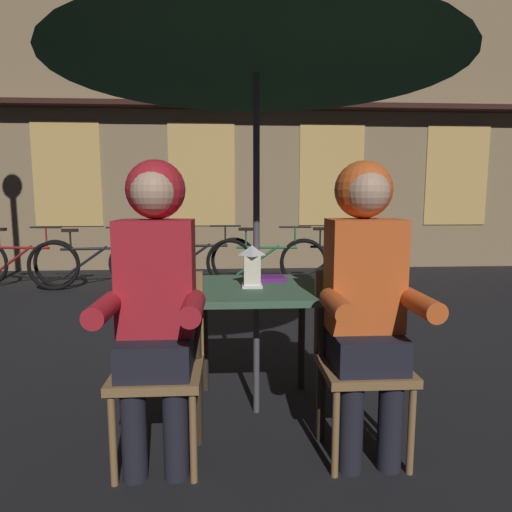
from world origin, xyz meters
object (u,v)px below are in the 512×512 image
at_px(patio_umbrella, 256,35).
at_px(bicycle_fourth, 266,262).
at_px(chair_right, 359,351).
at_px(person_left_hooded, 156,283).
at_px(bicycle_second, 94,263).
at_px(bicycle_third, 198,259).
at_px(bicycle_fifth, 340,261).
at_px(book, 268,279).
at_px(chair_left, 160,355).
at_px(cafe_table, 256,304).
at_px(bicycle_nearest, 20,262).
at_px(lantern, 252,265).
at_px(person_right_hooded, 366,281).

distance_m(patio_umbrella, bicycle_fourth, 3.97).
bearing_deg(patio_umbrella, chair_right, -37.55).
height_order(person_left_hooded, bicycle_second, person_left_hooded).
bearing_deg(bicycle_third, bicycle_fifth, -7.84).
distance_m(chair_right, book, 0.71).
relative_size(bicycle_fourth, book, 8.39).
relative_size(person_left_hooded, bicycle_second, 0.84).
bearing_deg(bicycle_fourth, chair_left, -102.04).
bearing_deg(patio_umbrella, cafe_table, 0.00).
bearing_deg(bicycle_second, bicycle_nearest, 170.86).
distance_m(cafe_table, bicycle_nearest, 4.80).
xyz_separation_m(bicycle_nearest, book, (3.09, -3.57, 0.41)).
xyz_separation_m(cafe_table, bicycle_third, (-0.60, 3.83, -0.29)).
bearing_deg(cafe_table, lantern, -140.29).
bearing_deg(bicycle_third, bicycle_nearest, -177.54).
bearing_deg(bicycle_second, person_left_hooded, -69.48).
height_order(person_right_hooded, bicycle_fifth, person_right_hooded).
bearing_deg(chair_left, patio_umbrella, 37.55).
xyz_separation_m(chair_right, bicycle_fifth, (0.91, 3.92, -0.14)).
relative_size(bicycle_third, bicycle_fifth, 1.01).
height_order(patio_umbrella, bicycle_fifth, patio_umbrella).
relative_size(cafe_table, bicycle_fifth, 0.44).
bearing_deg(person_left_hooded, cafe_table, 41.57).
distance_m(patio_umbrella, bicycle_nearest, 5.09).
relative_size(person_right_hooded, book, 7.00).
distance_m(person_right_hooded, bicycle_fourth, 4.03).
bearing_deg(book, bicycle_nearest, 127.05).
bearing_deg(chair_left, bicycle_fifth, 64.54).
xyz_separation_m(lantern, person_left_hooded, (-0.45, -0.40, -0.01)).
height_order(chair_left, bicycle_second, chair_left).
relative_size(chair_left, bicycle_nearest, 0.52).
distance_m(patio_umbrella, bicycle_fifth, 4.18).
height_order(person_right_hooded, book, person_right_hooded).
xyz_separation_m(patio_umbrella, person_left_hooded, (-0.48, -0.43, -1.21)).
height_order(chair_right, bicycle_fifth, chair_right).
xyz_separation_m(bicycle_third, bicycle_fourth, (0.96, -0.26, 0.00)).
xyz_separation_m(chair_right, bicycle_fourth, (-0.12, 3.94, -0.14)).
bearing_deg(bicycle_nearest, patio_umbrella, -51.06).
xyz_separation_m(lantern, bicycle_second, (-1.94, 3.58, -0.51)).
relative_size(person_right_hooded, bicycle_second, 0.84).
bearing_deg(cafe_table, bicycle_nearest, 128.94).
relative_size(bicycle_fifth, book, 8.35).
bearing_deg(bicycle_third, chair_left, -88.39).
bearing_deg(chair_right, person_right_hooded, -90.00).
relative_size(patio_umbrella, chair_left, 2.66).
relative_size(patio_umbrella, lantern, 10.00).
distance_m(chair_left, bicycle_fifth, 4.35).
relative_size(patio_umbrella, bicycle_fourth, 1.38).
distance_m(bicycle_nearest, bicycle_fourth, 3.37).
height_order(chair_left, person_left_hooded, person_left_hooded).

